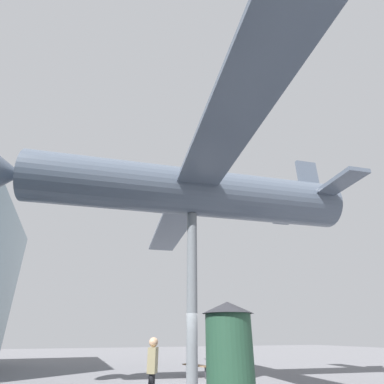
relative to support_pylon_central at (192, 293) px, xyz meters
name	(u,v)px	position (x,y,z in m)	size (l,w,h in m)	color
support_pylon_central	(192,293)	(0.00, 0.00, 0.00)	(0.41, 0.41, 6.49)	slate
suspended_airplane	(186,191)	(0.04, 0.29, 4.32)	(20.40, 15.54, 3.46)	#4C5666
visitor_person	(152,366)	(-2.01, 1.93, -2.26)	(0.46, 0.38, 1.71)	#232328
plaza_bench	(196,366)	(3.74, -1.63, -2.80)	(1.76, 0.85, 0.50)	#846647
info_kiosk	(230,359)	(-4.37, 0.74, -1.95)	(1.24, 1.24, 2.51)	#234733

